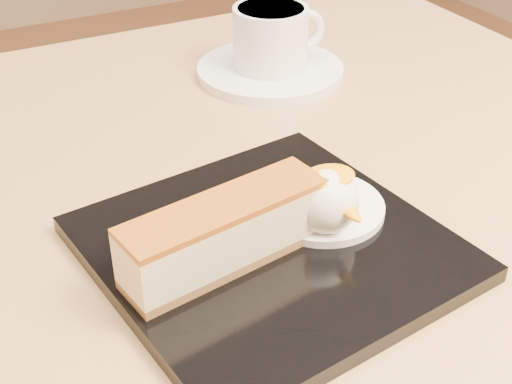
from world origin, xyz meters
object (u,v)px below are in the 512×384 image
cheesecake (225,233)px  coffee_cup (272,36)px  saucer (270,71)px  table (276,352)px  ice_cream_scoop (326,201)px  dessert_plate (270,248)px

cheesecake → coffee_cup: (0.18, 0.27, 0.01)m
saucer → table: bearing=-116.7°
coffee_cup → saucer: bearing=180.0°
coffee_cup → cheesecake: bearing=-124.2°
cheesecake → ice_cream_scoop: bearing=-9.4°
ice_cream_scoop → coffee_cup: size_ratio=0.45×
saucer → cheesecake: bearing=-123.5°
cheesecake → ice_cream_scoop: same height
cheesecake → saucer: cheesecake is taller
coffee_cup → ice_cream_scoop: bearing=-111.6°
table → ice_cream_scoop: bearing=-84.8°
ice_cream_scoop → cheesecake: bearing=180.0°
ice_cream_scoop → saucer: (0.10, 0.27, -0.03)m
table → dessert_plate: size_ratio=3.64×
ice_cream_scoop → saucer: size_ratio=0.30×
dessert_plate → ice_cream_scoop: ice_cream_scoop is taller
dessert_plate → coffee_cup: (0.14, 0.26, 0.04)m
dessert_plate → cheesecake: size_ratio=1.53×
cheesecake → ice_cream_scoop: 0.08m
dessert_plate → table: bearing=54.7°
table → ice_cream_scoop: (0.01, -0.05, 0.19)m
dessert_plate → saucer: size_ratio=1.47×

